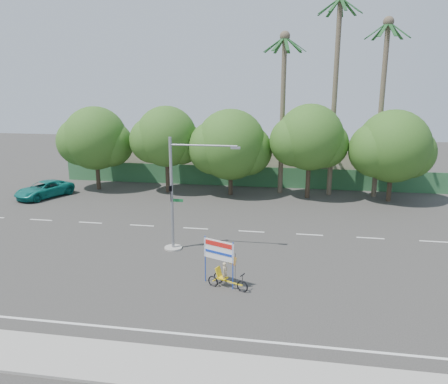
# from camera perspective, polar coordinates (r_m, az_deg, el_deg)

# --- Properties ---
(ground) EXTENTS (120.00, 120.00, 0.00)m
(ground) POSITION_cam_1_polar(r_m,az_deg,el_deg) (23.62, -3.40, -11.27)
(ground) COLOR #33302D
(ground) RESTS_ON ground
(sidewalk_near) EXTENTS (50.00, 2.40, 0.12)m
(sidewalk_near) POSITION_cam_1_polar(r_m,az_deg,el_deg) (17.36, -9.31, -21.52)
(sidewalk_near) COLOR gray
(sidewalk_near) RESTS_ON ground
(fence) EXTENTS (38.00, 0.08, 2.00)m
(fence) POSITION_cam_1_polar(r_m,az_deg,el_deg) (43.52, 2.86, 2.04)
(fence) COLOR #336B3D
(fence) RESTS_ON ground
(building_left) EXTENTS (12.00, 8.00, 4.00)m
(building_left) POSITION_cam_1_polar(r_m,az_deg,el_deg) (49.75, -8.06, 4.62)
(building_left) COLOR #B7AF91
(building_left) RESTS_ON ground
(building_right) EXTENTS (14.00, 8.00, 3.60)m
(building_right) POSITION_cam_1_polar(r_m,az_deg,el_deg) (47.61, 13.14, 3.72)
(building_right) COLOR #B7AF91
(building_right) RESTS_ON ground
(tree_far_left) EXTENTS (7.14, 6.00, 7.96)m
(tree_far_left) POSITION_cam_1_polar(r_m,az_deg,el_deg) (43.47, -16.50, 6.49)
(tree_far_left) COLOR #473828
(tree_far_left) RESTS_ON ground
(tree_left) EXTENTS (6.66, 5.60, 8.07)m
(tree_left) POSITION_cam_1_polar(r_m,az_deg,el_deg) (40.88, -7.59, 6.91)
(tree_left) COLOR #473828
(tree_left) RESTS_ON ground
(tree_center) EXTENTS (7.62, 6.40, 7.85)m
(tree_center) POSITION_cam_1_polar(r_m,az_deg,el_deg) (39.63, 0.80, 5.94)
(tree_center) COLOR #473828
(tree_center) RESTS_ON ground
(tree_right) EXTENTS (6.90, 5.80, 8.36)m
(tree_right) POSITION_cam_1_polar(r_m,az_deg,el_deg) (39.10, 11.08, 6.71)
(tree_right) COLOR #473828
(tree_right) RESTS_ON ground
(tree_far_right) EXTENTS (7.38, 6.20, 7.94)m
(tree_far_right) POSITION_cam_1_polar(r_m,az_deg,el_deg) (39.99, 21.15, 5.33)
(tree_far_right) COLOR #473828
(tree_far_right) RESTS_ON ground
(palm_tall) EXTENTS (3.73, 3.79, 17.45)m
(palm_tall) POSITION_cam_1_polar(r_m,az_deg,el_deg) (40.39, 14.38, 14.21)
(palm_tall) COLOR #70604C
(palm_tall) RESTS_ON ground
(palm_mid) EXTENTS (3.73, 3.79, 15.45)m
(palm_mid) POSITION_cam_1_polar(r_m,az_deg,el_deg) (40.91, 20.01, 12.31)
(palm_mid) COLOR #70604C
(palm_mid) RESTS_ON ground
(palm_short) EXTENTS (3.73, 3.79, 14.45)m
(palm_short) POSITION_cam_1_polar(r_m,az_deg,el_deg) (40.31, 7.71, 12.24)
(palm_short) COLOR #70604C
(palm_short) RESTS_ON ground
(traffic_signal) EXTENTS (4.72, 1.10, 7.00)m
(traffic_signal) POSITION_cam_1_polar(r_m,az_deg,el_deg) (26.73, -6.20, -1.58)
(traffic_signal) COLOR gray
(traffic_signal) RESTS_ON ground
(trike_billboard) EXTENTS (2.41, 1.20, 2.55)m
(trike_billboard) POSITION_cam_1_polar(r_m,az_deg,el_deg) (22.39, -0.15, -9.84)
(trike_billboard) COLOR black
(trike_billboard) RESTS_ON ground
(pickup_truck) EXTENTS (4.33, 5.76, 1.45)m
(pickup_truck) POSITION_cam_1_polar(r_m,az_deg,el_deg) (42.58, -22.43, 0.32)
(pickup_truck) COLOR #10756C
(pickup_truck) RESTS_ON ground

